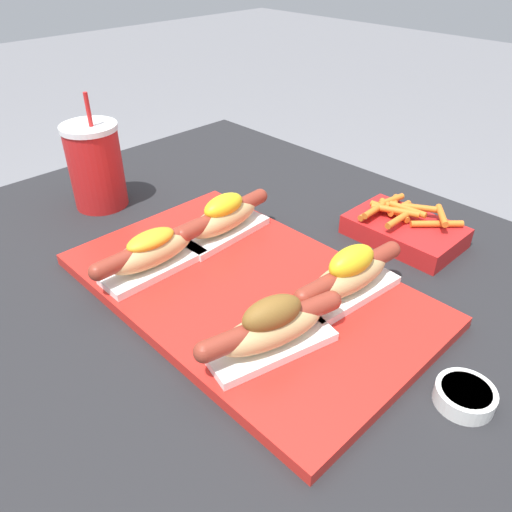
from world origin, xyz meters
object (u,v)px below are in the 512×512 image
Objects in this scene: sauce_bowl at (465,395)px; hot_dog_3 at (350,275)px; serving_tray at (246,288)px; hot_dog_2 at (224,218)px; drink_cup at (96,166)px; hot_dog_1 at (272,328)px; fries_basket at (404,229)px; hot_dog_0 at (152,252)px.

hot_dog_3 is at bearing 167.33° from sauce_bowl.
serving_tray is 2.61× the size of hot_dog_3.
hot_dog_2 is 0.93× the size of drink_cup.
fries_basket is at bearing 96.67° from hot_dog_1.
drink_cup is at bearing -176.34° from sauce_bowl.
hot_dog_1 is 0.91× the size of drink_cup.
sauce_bowl is (0.20, -0.05, -0.04)m from hot_dog_3.
fries_basket is (-0.04, 0.38, -0.03)m from hot_dog_1.
hot_dog_1 is 2.95× the size of sauce_bowl.
sauce_bowl is (0.45, 0.12, -0.04)m from hot_dog_0.
serving_tray is 0.41m from drink_cup.
hot_dog_0 is 1.02× the size of hot_dog_1.
hot_dog_0 is 1.10× the size of fries_basket.
hot_dog_1 is 0.53m from drink_cup.
hot_dog_0 is 0.47m from sauce_bowl.
drink_cup is (-0.28, -0.08, 0.03)m from hot_dog_2.
hot_dog_3 is 0.23m from fries_basket.
hot_dog_0 is (-0.12, -0.08, 0.04)m from serving_tray.
hot_dog_0 is 0.43m from fries_basket.
hot_dog_2 is at bearing -130.97° from fries_basket.
hot_dog_1 is 0.28m from hot_dog_2.
hot_dog_2 reaches higher than sauce_bowl.
hot_dog_3 is at bearing -78.75° from fries_basket.
hot_dog_3 is at bearing 34.85° from serving_tray.
serving_tray is at bearing 149.53° from hot_dog_1.
sauce_bowl is (0.45, -0.03, -0.04)m from hot_dog_2.
drink_cup is (-0.53, 0.06, 0.03)m from hot_dog_1.
fries_basket reaches higher than sauce_bowl.
hot_dog_0 is at bearing -118.03° from fries_basket.
hot_dog_0 is 0.94× the size of drink_cup.
fries_basket is (-0.04, 0.22, -0.03)m from hot_dog_3.
drink_cup is at bearing -170.08° from hot_dog_3.
sauce_bowl is at bearing -12.67° from hot_dog_3.
drink_cup is 1.18× the size of fries_basket.
fries_basket is at bearing 133.02° from sauce_bowl.
hot_dog_2 is at bearing -176.13° from hot_dog_3.
hot_dog_3 is at bearing 3.87° from hot_dog_2.
fries_basket reaches higher than serving_tray.
hot_dog_1 reaches higher than fries_basket.
hot_dog_2 is at bearing 151.72° from serving_tray.
hot_dog_1 is 0.38m from fries_basket.
drink_cup is (-0.41, -0.01, 0.07)m from serving_tray.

